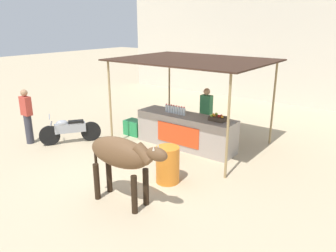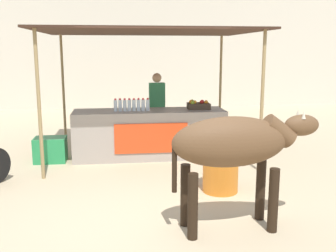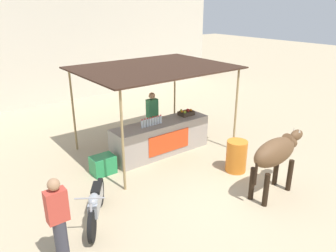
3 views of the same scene
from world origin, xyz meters
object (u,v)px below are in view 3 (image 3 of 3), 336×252
Objects in this scene: stall_counter at (161,138)px; fruit_crate at (186,113)px; passerby_on_street at (59,222)px; water_barrel at (236,156)px; vendor_behind_counter at (152,118)px; motorcycle_parked at (96,203)px; cooler_box at (103,165)px; cow at (276,153)px.

fruit_crate is at bearing 2.90° from stall_counter.
fruit_crate is 0.27× the size of passerby_on_street.
stall_counter is 3.54× the size of water_barrel.
stall_counter is at bearing -106.64° from vendor_behind_counter.
passerby_on_street is (-0.97, -0.74, 0.42)m from motorcycle_parked.
motorcycle_parked reaches higher than water_barrel.
cooler_box is at bearing 51.26° from passerby_on_street.
passerby_on_street is at bearing -141.25° from vendor_behind_counter.
cow is 4.75m from passerby_on_street.
fruit_crate is at bearing 87.89° from water_barrel.
fruit_crate reaches higher than stall_counter.
cooler_box is at bearing -177.12° from fruit_crate.
passerby_on_street reaches higher than cow.
motorcycle_parked reaches higher than cooler_box.
cow reaches higher than motorcycle_parked.
passerby_on_street reaches higher than stall_counter.
cow reaches higher than stall_counter.
motorcycle_parked is (-2.96, -1.84, -0.05)m from stall_counter.
cooler_box is 0.33× the size of cow.
cow is 1.19× the size of motorcycle_parked.
water_barrel is 1.41m from cow.
motorcycle_parked is 1.29m from passerby_on_street.
stall_counter is 3.48m from motorcycle_parked.
fruit_crate is at bearing 2.88° from cooler_box.
passerby_on_street reaches higher than fruit_crate.
cooler_box is at bearing 129.53° from cow.
stall_counter is 1.82× the size of vendor_behind_counter.
passerby_on_street is (-3.93, -2.58, 0.37)m from stall_counter.
cooler_box is at bearing 59.66° from motorcycle_parked.
motorcycle_parked is 0.93× the size of passerby_on_street.
fruit_crate reaches higher than water_barrel.
stall_counter is at bearing 102.66° from cow.
cooler_box is (-2.16, -0.85, -0.61)m from vendor_behind_counter.
vendor_behind_counter is 0.90× the size of cow.
vendor_behind_counter is at bearing 97.33° from cow.
water_barrel is (0.92, -2.10, -0.06)m from stall_counter.
vendor_behind_counter reaches higher than cow.
motorcycle_parked is (-3.18, -2.59, -0.42)m from vendor_behind_counter.
fruit_crate reaches higher than motorcycle_parked.
vendor_behind_counter is at bearing 21.48° from cooler_box.
vendor_behind_counter is at bearing 73.36° from stall_counter.
stall_counter is 6.82× the size of fruit_crate.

